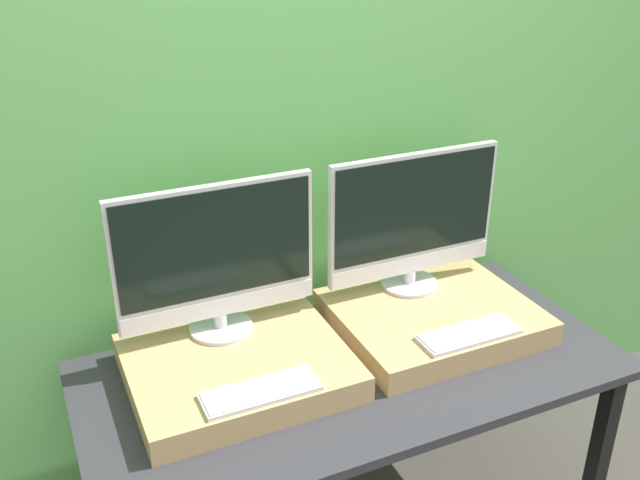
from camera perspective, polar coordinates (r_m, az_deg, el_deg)
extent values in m
cube|color=#66B75B|center=(2.23, -2.34, 8.54)|extent=(8.00, 0.04, 2.60)
cube|color=#2D2D33|center=(2.13, 2.58, -10.30)|extent=(1.57, 0.75, 0.03)
cube|color=black|center=(2.53, 21.37, -16.02)|extent=(0.05, 0.05, 0.69)
cube|color=black|center=(2.45, -17.31, -16.89)|extent=(0.05, 0.05, 0.69)
cube|color=black|center=(2.89, 12.67, -8.99)|extent=(0.05, 0.05, 0.69)
cube|color=tan|center=(2.06, -6.60, -10.05)|extent=(0.61, 0.51, 0.08)
cylinder|color=silver|center=(2.16, -7.93, -6.92)|extent=(0.19, 0.19, 0.01)
cylinder|color=silver|center=(2.14, -7.97, -6.33)|extent=(0.04, 0.04, 0.04)
cube|color=silver|center=(2.03, -8.35, -0.97)|extent=(0.59, 0.02, 0.41)
cube|color=black|center=(2.01, -8.29, -0.36)|extent=(0.56, 0.00, 0.32)
cube|color=silver|center=(2.10, -7.94, -5.34)|extent=(0.58, 0.00, 0.06)
cube|color=silver|center=(1.89, -4.80, -12.02)|extent=(0.31, 0.11, 0.01)
cube|color=#B2B2B7|center=(1.88, -4.81, -11.84)|extent=(0.30, 0.10, 0.00)
cube|color=tan|center=(2.30, 8.99, -6.08)|extent=(0.61, 0.51, 0.08)
cylinder|color=silver|center=(2.38, 7.13, -3.45)|extent=(0.19, 0.19, 0.01)
cylinder|color=silver|center=(2.37, 7.16, -2.89)|extent=(0.04, 0.04, 0.04)
cube|color=silver|center=(2.27, 7.46, 2.07)|extent=(0.59, 0.02, 0.41)
cube|color=black|center=(2.25, 7.69, 2.64)|extent=(0.56, 0.00, 0.32)
cube|color=silver|center=(2.34, 7.40, -1.95)|extent=(0.58, 0.00, 0.06)
cube|color=silver|center=(2.15, 11.81, -7.41)|extent=(0.31, 0.11, 0.01)
cube|color=#B2B2B7|center=(2.14, 11.83, -7.24)|extent=(0.30, 0.10, 0.00)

